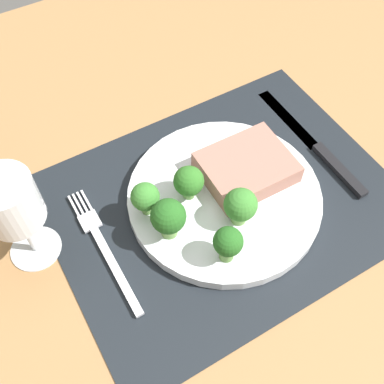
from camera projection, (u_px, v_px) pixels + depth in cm
name	position (u px, v px, depth cm)	size (l,w,h in cm)	color
ground_plane	(223.00, 208.00, 63.15)	(140.00, 110.00, 3.00)	#996D42
placemat	(224.00, 201.00, 61.79)	(44.03, 34.03, 0.30)	black
plate	(224.00, 197.00, 61.00)	(25.13, 25.13, 1.60)	silver
steak	(246.00, 167.00, 61.03)	(11.31, 9.28, 2.75)	#9E6B5B
broccoli_center	(145.00, 197.00, 56.32)	(3.57, 3.57, 4.99)	#5B8942
broccoli_near_steak	(228.00, 243.00, 52.54)	(3.50, 3.50, 5.37)	#5B8942
broccoli_front_edge	(189.00, 182.00, 57.73)	(3.86, 3.86, 5.04)	#5B8942
broccoli_near_fork	(168.00, 217.00, 54.18)	(4.24, 4.24, 5.89)	#6B994C
broccoli_back_left	(240.00, 206.00, 55.52)	(4.10, 4.10, 5.43)	#6B994C
fork	(104.00, 248.00, 57.43)	(2.40, 19.20, 0.50)	silver
knife	(319.00, 148.00, 66.31)	(1.80, 23.00, 0.80)	black
wine_glass	(11.00, 206.00, 49.84)	(6.52, 6.52, 13.75)	silver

